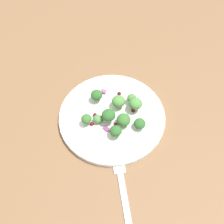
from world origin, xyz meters
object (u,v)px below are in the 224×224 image
at_px(broccoli_floret_0, 140,124).
at_px(broccoli_floret_1, 98,119).
at_px(plate, 112,117).
at_px(fork, 124,195).
at_px(broccoli_floret_2, 118,100).

relative_size(broccoli_floret_0, broccoli_floret_1, 1.28).
height_order(plate, fork, plate).
distance_m(plate, fork, 0.18).
bearing_deg(broccoli_floret_0, fork, -123.98).
relative_size(plate, broccoli_floret_0, 9.25).
distance_m(plate, broccoli_floret_1, 0.04).
bearing_deg(broccoli_floret_2, broccoli_floret_1, -155.08).
height_order(plate, broccoli_floret_1, broccoli_floret_1).
bearing_deg(broccoli_floret_1, broccoli_floret_2, 24.92).
distance_m(broccoli_floret_2, fork, 0.20).
distance_m(plate, broccoli_floret_2, 0.04).
xyz_separation_m(broccoli_floret_2, fork, (-0.06, -0.19, -0.03)).
bearing_deg(plate, broccoli_floret_2, 44.50).
xyz_separation_m(plate, broccoli_floret_0, (0.04, -0.05, 0.02)).
bearing_deg(fork, broccoli_floret_2, 72.58).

